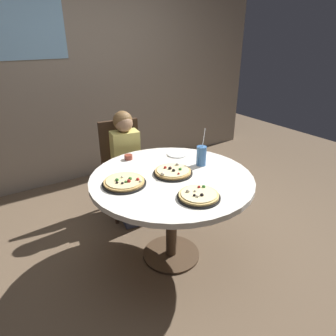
{
  "coord_description": "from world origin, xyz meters",
  "views": [
    {
      "loc": [
        -1.13,
        -1.69,
        1.75
      ],
      "look_at": [
        0.0,
        0.05,
        0.8
      ],
      "focal_mm": 32.01,
      "sensor_mm": 36.0,
      "label": 1
    }
  ],
  "objects_px": {
    "dining_table": "(172,187)",
    "soda_cup": "(201,156)",
    "plate_small": "(177,154)",
    "sauce_bowl": "(128,157)",
    "pizza_pepperoni": "(199,196)",
    "chair_wooden": "(123,162)",
    "pizza_cheese": "(173,172)",
    "diner_child": "(129,173)",
    "pizza_veggie": "(124,182)"
  },
  "relations": [
    {
      "from": "sauce_bowl",
      "to": "diner_child",
      "type": "bearing_deg",
      "value": 66.09
    },
    {
      "from": "chair_wooden",
      "to": "plate_small",
      "type": "bearing_deg",
      "value": -64.85
    },
    {
      "from": "dining_table",
      "to": "pizza_pepperoni",
      "type": "relative_size",
      "value": 4.29
    },
    {
      "from": "chair_wooden",
      "to": "diner_child",
      "type": "xyz_separation_m",
      "value": [
        -0.02,
        -0.18,
        -0.05
      ]
    },
    {
      "from": "diner_child",
      "to": "plate_small",
      "type": "height_order",
      "value": "diner_child"
    },
    {
      "from": "pizza_cheese",
      "to": "sauce_bowl",
      "type": "distance_m",
      "value": 0.47
    },
    {
      "from": "soda_cup",
      "to": "diner_child",
      "type": "bearing_deg",
      "value": 115.72
    },
    {
      "from": "pizza_veggie",
      "to": "soda_cup",
      "type": "height_order",
      "value": "soda_cup"
    },
    {
      "from": "soda_cup",
      "to": "plate_small",
      "type": "bearing_deg",
      "value": 96.89
    },
    {
      "from": "dining_table",
      "to": "sauce_bowl",
      "type": "xyz_separation_m",
      "value": [
        -0.12,
        0.48,
        0.12
      ]
    },
    {
      "from": "pizza_cheese",
      "to": "pizza_pepperoni",
      "type": "bearing_deg",
      "value": -99.05
    },
    {
      "from": "soda_cup",
      "to": "plate_small",
      "type": "xyz_separation_m",
      "value": [
        -0.04,
        0.29,
        -0.08
      ]
    },
    {
      "from": "diner_child",
      "to": "soda_cup",
      "type": "distance_m",
      "value": 0.84
    },
    {
      "from": "diner_child",
      "to": "chair_wooden",
      "type": "bearing_deg",
      "value": 82.24
    },
    {
      "from": "diner_child",
      "to": "pizza_veggie",
      "type": "xyz_separation_m",
      "value": [
        -0.34,
        -0.66,
        0.28
      ]
    },
    {
      "from": "dining_table",
      "to": "pizza_veggie",
      "type": "height_order",
      "value": "pizza_veggie"
    },
    {
      "from": "chair_wooden",
      "to": "soda_cup",
      "type": "relative_size",
      "value": 3.09
    },
    {
      "from": "dining_table",
      "to": "plate_small",
      "type": "distance_m",
      "value": 0.45
    },
    {
      "from": "diner_child",
      "to": "pizza_pepperoni",
      "type": "xyz_separation_m",
      "value": [
        -0.02,
        -1.1,
        0.28
      ]
    },
    {
      "from": "pizza_veggie",
      "to": "plate_small",
      "type": "xyz_separation_m",
      "value": [
        0.64,
        0.26,
        -0.01
      ]
    },
    {
      "from": "dining_table",
      "to": "pizza_pepperoni",
      "type": "height_order",
      "value": "pizza_pepperoni"
    },
    {
      "from": "chair_wooden",
      "to": "sauce_bowl",
      "type": "xyz_separation_m",
      "value": [
        -0.14,
        -0.44,
        0.24
      ]
    },
    {
      "from": "chair_wooden",
      "to": "pizza_cheese",
      "type": "bearing_deg",
      "value": -88.73
    },
    {
      "from": "pizza_pepperoni",
      "to": "sauce_bowl",
      "type": "bearing_deg",
      "value": 96.39
    },
    {
      "from": "plate_small",
      "to": "dining_table",
      "type": "bearing_deg",
      "value": -130.37
    },
    {
      "from": "dining_table",
      "to": "chair_wooden",
      "type": "xyz_separation_m",
      "value": [
        0.01,
        0.92,
        -0.12
      ]
    },
    {
      "from": "chair_wooden",
      "to": "plate_small",
      "type": "height_order",
      "value": "chair_wooden"
    },
    {
      "from": "diner_child",
      "to": "soda_cup",
      "type": "height_order",
      "value": "diner_child"
    },
    {
      "from": "dining_table",
      "to": "soda_cup",
      "type": "height_order",
      "value": "soda_cup"
    },
    {
      "from": "dining_table",
      "to": "pizza_cheese",
      "type": "bearing_deg",
      "value": 44.33
    },
    {
      "from": "dining_table",
      "to": "pizza_pepperoni",
      "type": "bearing_deg",
      "value": -94.73
    },
    {
      "from": "diner_child",
      "to": "pizza_pepperoni",
      "type": "height_order",
      "value": "diner_child"
    },
    {
      "from": "diner_child",
      "to": "pizza_veggie",
      "type": "relative_size",
      "value": 3.43
    },
    {
      "from": "pizza_cheese",
      "to": "sauce_bowl",
      "type": "bearing_deg",
      "value": 109.45
    },
    {
      "from": "soda_cup",
      "to": "sauce_bowl",
      "type": "bearing_deg",
      "value": 135.81
    },
    {
      "from": "pizza_veggie",
      "to": "pizza_pepperoni",
      "type": "relative_size",
      "value": 1.1
    },
    {
      "from": "chair_wooden",
      "to": "diner_child",
      "type": "bearing_deg",
      "value": -97.76
    },
    {
      "from": "dining_table",
      "to": "pizza_cheese",
      "type": "xyz_separation_m",
      "value": [
        0.03,
        0.03,
        0.11
      ]
    },
    {
      "from": "diner_child",
      "to": "sauce_bowl",
      "type": "relative_size",
      "value": 15.46
    },
    {
      "from": "chair_wooden",
      "to": "pizza_cheese",
      "type": "relative_size",
      "value": 3.14
    },
    {
      "from": "plate_small",
      "to": "pizza_pepperoni",
      "type": "bearing_deg",
      "value": -114.26
    },
    {
      "from": "pizza_pepperoni",
      "to": "chair_wooden",
      "type": "bearing_deg",
      "value": 88.05
    },
    {
      "from": "pizza_pepperoni",
      "to": "soda_cup",
      "type": "xyz_separation_m",
      "value": [
        0.35,
        0.41,
        0.06
      ]
    },
    {
      "from": "dining_table",
      "to": "diner_child",
      "type": "distance_m",
      "value": 0.75
    },
    {
      "from": "pizza_veggie",
      "to": "sauce_bowl",
      "type": "relative_size",
      "value": 4.51
    },
    {
      "from": "dining_table",
      "to": "plate_small",
      "type": "height_order",
      "value": "plate_small"
    },
    {
      "from": "pizza_veggie",
      "to": "plate_small",
      "type": "relative_size",
      "value": 1.75
    },
    {
      "from": "soda_cup",
      "to": "sauce_bowl",
      "type": "distance_m",
      "value": 0.62
    },
    {
      "from": "pizza_pepperoni",
      "to": "soda_cup",
      "type": "distance_m",
      "value": 0.54
    },
    {
      "from": "dining_table",
      "to": "pizza_veggie",
      "type": "distance_m",
      "value": 0.38
    }
  ]
}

